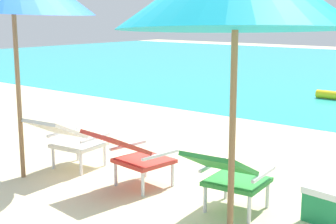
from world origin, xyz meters
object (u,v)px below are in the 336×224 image
at_px(lounge_chair_center, 131,153).
at_px(lounge_chair_left, 68,138).
at_px(cooler_box, 333,205).
at_px(lounge_chair_right, 229,174).

bearing_deg(lounge_chair_center, lounge_chair_left, -179.98).
relative_size(lounge_chair_left, cooler_box, 1.83).
xyz_separation_m(lounge_chair_right, cooler_box, (0.79, 0.45, -0.24)).
bearing_deg(cooler_box, lounge_chair_right, -150.29).
bearing_deg(lounge_chair_left, lounge_chair_center, 0.02).
bearing_deg(cooler_box, lounge_chair_left, -170.32).
height_order(lounge_chair_left, cooler_box, lounge_chair_left).
bearing_deg(lounge_chair_right, lounge_chair_center, -177.50).
relative_size(lounge_chair_center, cooler_box, 1.84).
relative_size(lounge_chair_right, cooler_box, 1.83).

